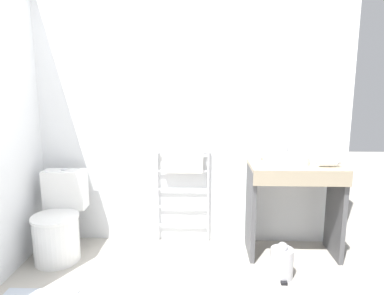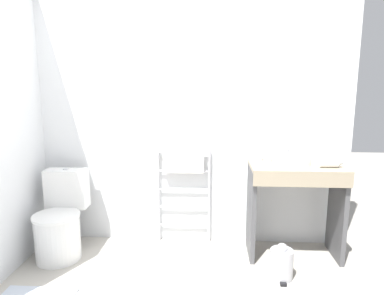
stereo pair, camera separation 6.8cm
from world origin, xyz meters
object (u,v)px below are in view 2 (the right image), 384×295
cup_near_edge (268,157)px  sink_basin (292,160)px  cup_near_wall (259,155)px  trash_bin (281,263)px  toilet (60,223)px  towel_radiator (184,175)px  hair_dryer (329,163)px

cup_near_edge → sink_basin: bearing=-22.0°
cup_near_wall → sink_basin: bearing=-23.4°
sink_basin → trash_bin: bearing=-107.9°
toilet → cup_near_wall: (1.84, 0.29, 0.61)m
toilet → cup_near_wall: size_ratio=8.14×
towel_radiator → hair_dryer: 1.35m
sink_basin → towel_radiator: bearing=169.9°
towel_radiator → trash_bin: size_ratio=3.10×
cup_near_wall → cup_near_edge: cup_near_wall is taller
sink_basin → toilet: bearing=-175.5°
sink_basin → trash_bin: size_ratio=1.05×
toilet → cup_near_wall: 1.96m
toilet → sink_basin: sink_basin is taller
towel_radiator → cup_near_wall: 0.76m
toilet → cup_near_wall: bearing=8.9°
hair_dryer → trash_bin: bearing=-142.4°
towel_radiator → sink_basin: 1.04m
toilet → cup_near_edge: cup_near_edge is taller
sink_basin → cup_near_wall: size_ratio=3.36×
sink_basin → cup_near_wall: (-0.28, 0.12, 0.01)m
cup_near_edge → trash_bin: (0.06, -0.53, -0.78)m
sink_basin → hair_dryer: bearing=-19.0°
trash_bin → cup_near_wall: bearing=103.5°
towel_radiator → trash_bin: bearing=-36.0°
sink_basin → cup_near_wall: 0.30m
cup_near_wall → trash_bin: 0.98m
cup_near_edge → towel_radiator: bearing=173.2°
cup_near_edge → hair_dryer: size_ratio=0.44×
cup_near_wall → hair_dryer: cup_near_wall is taller
toilet → towel_radiator: bearing=17.2°
cup_near_wall → cup_near_edge: 0.08m
towel_radiator → hair_dryer: towel_radiator is taller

